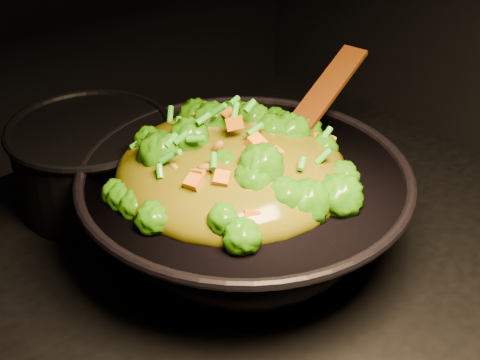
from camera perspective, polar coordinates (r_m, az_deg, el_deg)
wok at (r=0.95m, az=0.39°, el=-2.67°), size 0.59×0.59×0.13m
stir_fry at (r=0.88m, az=-0.73°, el=3.41°), size 0.36×0.36×0.11m
spatula at (r=0.99m, az=6.21°, el=6.16°), size 0.25×0.10×0.11m
back_pot at (r=1.07m, az=-12.38°, el=1.43°), size 0.25×0.25×0.14m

